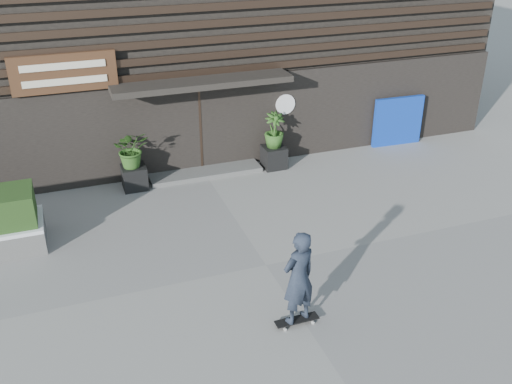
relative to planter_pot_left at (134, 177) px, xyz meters
name	(u,v)px	position (x,y,z in m)	size (l,w,h in m)	color
ground	(266,265)	(1.90, -4.40, -0.30)	(80.00, 80.00, 0.00)	gray
entrance_step	(205,172)	(1.90, 0.20, -0.24)	(3.00, 0.80, 0.12)	#535351
planter_pot_left	(134,177)	(0.00, 0.00, 0.00)	(0.60, 0.60, 0.60)	black
bamboo_left	(131,149)	(0.00, 0.00, 0.78)	(0.86, 0.75, 0.96)	#2D591E
planter_pot_right	(274,157)	(3.80, 0.00, 0.00)	(0.60, 0.60, 0.60)	black
bamboo_right	(274,130)	(3.80, 0.00, 0.78)	(0.54, 0.54, 0.96)	#2D591E
blue_tarp	(398,121)	(7.86, 0.30, 0.43)	(1.56, 0.12, 1.46)	#0C31A5
skateboarder	(299,278)	(1.76, -6.26, 0.66)	(0.78, 0.58, 1.83)	black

